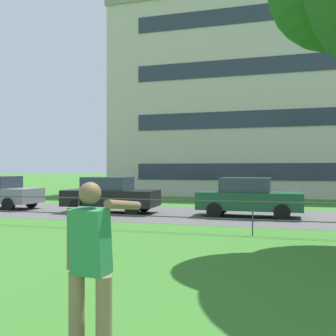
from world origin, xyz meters
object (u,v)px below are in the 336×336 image
object	(u,v)px
person_thrower	(91,264)
car_dark_green_far_right	(248,197)
car_black_left	(110,195)
apartment_building_background	(325,104)

from	to	relation	value
person_thrower	car_dark_green_far_right	size ratio (longest dim) A/B	0.44
car_black_left	car_dark_green_far_right	distance (m)	5.83
apartment_building_background	car_dark_green_far_right	bearing A→B (deg)	-104.13
person_thrower	car_black_left	distance (m)	13.30
person_thrower	apartment_building_background	distance (m)	31.17
person_thrower	apartment_building_background	size ratio (longest dim) A/B	0.06
car_dark_green_far_right	apartment_building_background	distance (m)	19.42
person_thrower	car_black_left	xyz separation A→B (m)	(-5.34, 12.18, -0.17)
car_black_left	apartment_building_background	size ratio (longest dim) A/B	0.13
apartment_building_background	car_black_left	bearing A→B (deg)	-119.84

